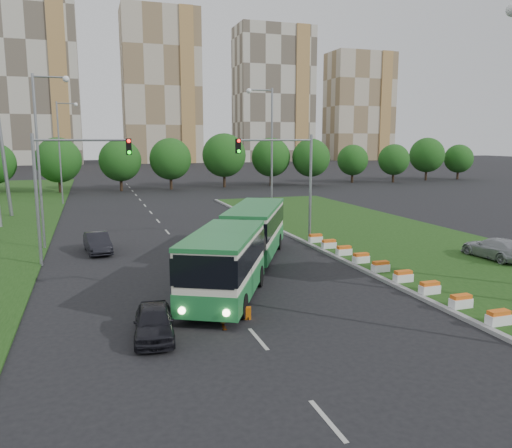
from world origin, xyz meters
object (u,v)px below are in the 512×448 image
object	(u,v)px
car_median	(495,248)
traffic_mast_median	(290,172)
car_left_near	(154,322)
car_left_far	(98,243)
articulated_bus	(237,243)
shopping_trolley	(247,313)
traffic_mast_left	(64,178)
pedestrian	(224,309)

from	to	relation	value
car_median	traffic_mast_median	bearing A→B (deg)	-41.56
traffic_mast_median	car_median	size ratio (longest dim) A/B	1.73
car_left_near	car_left_far	distance (m)	16.35
articulated_bus	car_left_far	size ratio (longest dim) A/B	4.30
traffic_mast_median	car_median	world-z (taller)	traffic_mast_median
traffic_mast_median	shopping_trolley	bearing A→B (deg)	-118.62
car_left_near	car_median	bearing A→B (deg)	21.18
traffic_mast_median	car_left_near	world-z (taller)	traffic_mast_median
traffic_mast_left	shopping_trolley	size ratio (longest dim) A/B	15.23
traffic_mast_left	shopping_trolley	world-z (taller)	traffic_mast_left
car_median	pedestrian	xyz separation A→B (m)	(-19.32, -5.84, 0.00)
traffic_mast_median	pedestrian	distance (m)	17.58
car_median	shopping_trolley	bearing A→B (deg)	13.65
pedestrian	shopping_trolley	xyz separation A→B (m)	(1.25, 0.77, -0.56)
articulated_bus	pedestrian	distance (m)	8.58
traffic_mast_left	car_left_far	world-z (taller)	traffic_mast_left
traffic_mast_median	pedestrian	xyz separation A→B (m)	(-8.77, -14.55, -4.53)
car_median	articulated_bus	bearing A→B (deg)	-9.59
traffic_mast_median	pedestrian	world-z (taller)	traffic_mast_median
car_left_near	traffic_mast_median	bearing A→B (deg)	57.88
traffic_mast_median	car_left_far	world-z (taller)	traffic_mast_median
articulated_bus	pedestrian	bearing A→B (deg)	-82.58
traffic_mast_left	car_median	bearing A→B (deg)	-16.70
traffic_mast_left	articulated_bus	world-z (taller)	traffic_mast_left
traffic_mast_median	car_left_far	distance (m)	14.31
articulated_bus	shopping_trolley	bearing A→B (deg)	-75.52
car_left_far	shopping_trolley	distance (m)	16.54
shopping_trolley	car_median	bearing A→B (deg)	34.27
traffic_mast_median	car_median	distance (m)	14.42
car_left_far	car_median	world-z (taller)	car_median
articulated_bus	shopping_trolley	world-z (taller)	articulated_bus
traffic_mast_median	articulated_bus	world-z (taller)	traffic_mast_median
car_left_far	pedestrian	world-z (taller)	pedestrian
car_left_far	traffic_mast_median	bearing A→B (deg)	-14.18
pedestrian	shopping_trolley	world-z (taller)	pedestrian
articulated_bus	car_left_near	xyz separation A→B (m)	(-5.68, -8.06, -1.16)
traffic_mast_left	car_left_far	size ratio (longest dim) A/B	1.93
articulated_bus	shopping_trolley	xyz separation A→B (m)	(-1.63, -7.26, -1.54)
traffic_mast_median	shopping_trolley	world-z (taller)	traffic_mast_median
car_left_near	pedestrian	world-z (taller)	pedestrian
pedestrian	shopping_trolley	distance (m)	1.57
traffic_mast_median	articulated_bus	size ratio (longest dim) A/B	0.45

